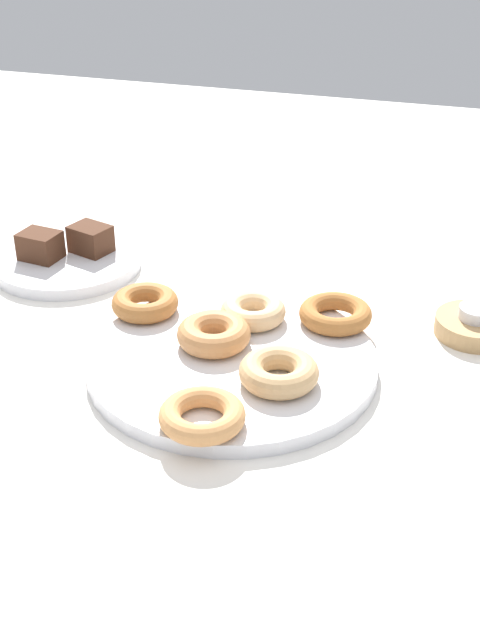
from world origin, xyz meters
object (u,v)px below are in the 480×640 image
donut_1 (145,303)px  donut_3 (202,415)px  brownie_far (91,239)px  donut_0 (335,314)px  donut_5 (255,311)px  candle_holder (475,326)px  donut_4 (279,372)px  donut_plate (232,361)px  cake_plate (68,262)px  brownie_near (40,246)px  donut_2 (214,334)px  tealight (477,313)px

donut_1 → donut_3: donut_1 is taller
donut_1 → brownie_far: bearing=135.2°
donut_0 → donut_5: 0.10m
donut_1 → candle_holder: 0.41m
donut_4 → candle_holder: bearing=45.5°
donut_plate → donut_5: bearing=88.4°
cake_plate → candle_holder: (0.57, -0.02, 0.00)m
candle_holder → brownie_near: bearing=179.6°
donut_4 → brownie_near: bearing=153.0°
brownie_near → brownie_far: (0.06, 0.04, 0.00)m
candle_holder → donut_2: bearing=-153.2°
brownie_far → donut_1: bearing=-44.8°
candle_holder → tealight: (0.00, 0.00, 0.02)m
donut_3 → cake_plate: (-0.32, 0.32, -0.02)m
donut_plate → donut_1: donut_1 is taller
donut_2 → donut_5: bearing=66.7°
donut_0 → donut_4: (-0.03, -0.15, 0.00)m
brownie_far → candle_holder: (0.54, -0.05, -0.03)m
tealight → donut_plate: bearing=-148.4°
donut_plate → donut_0: 0.15m
donut_plate → donut_5: 0.09m
donut_plate → donut_4: 0.08m
donut_4 → cake_plate: donut_4 is taller
donut_2 → cake_plate: size_ratio=0.41×
donut_3 → candle_holder: 0.39m
donut_plate → brownie_near: size_ratio=6.18×
tealight → donut_1: bearing=-166.4°
candle_holder → brownie_far: bearing=175.1°
donut_1 → donut_5: (0.14, 0.02, 0.00)m
donut_plate → candle_holder: size_ratio=3.43×
donut_0 → brownie_near: brownie_near is taller
donut_1 → cake_plate: size_ratio=0.40×
brownie_near → candle_holder: brownie_near is taller
donut_4 → donut_5: size_ratio=1.09×
donut_4 → cake_plate: bearing=149.2°
donut_3 → tealight: donut_3 is taller
candle_holder → cake_plate: bearing=177.9°
brownie_far → donut_0: bearing=-14.6°
donut_2 → tealight: size_ratio=1.97×
donut_plate → brownie_near: 0.38m
donut_1 → donut_2: 0.12m
donut_4 → donut_2: bearing=149.8°
donut_4 → brownie_near: size_ratio=1.62×
donut_4 → brownie_far: (-0.34, 0.25, 0.01)m
donut_1 → brownie_near: 0.23m
brownie_far → tealight: 0.54m
donut_1 → brownie_far: 0.20m
cake_plate → brownie_near: size_ratio=3.86×
brownie_far → candle_holder: 0.54m
donut_2 → brownie_near: brownie_near is taller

